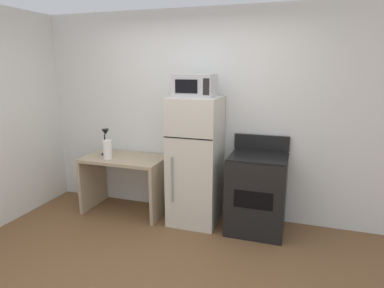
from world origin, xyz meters
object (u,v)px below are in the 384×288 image
Objects in this scene: desk at (125,174)px; refrigerator at (195,161)px; microwave at (195,86)px; desk_lamp at (105,137)px; paper_towel_roll at (107,150)px; oven_range at (257,193)px.

desk is 0.68× the size of refrigerator.
desk_lamp is at bearing 178.58° from microwave.
paper_towel_roll is 1.41m from microwave.
desk_lamp is 1.27m from refrigerator.
desk_lamp is 0.22m from paper_towel_roll.
microwave is at bearing -0.37° from desk.
oven_range is at bearing -0.42° from refrigerator.
desk is 1.73m from oven_range.
microwave is 1.44m from oven_range.
oven_range reaches higher than desk.
oven_range is at bearing 4.05° from paper_towel_roll.
paper_towel_roll reaches higher than desk.
microwave is 0.42× the size of oven_range.
refrigerator is at bearing -0.45° from desk_lamp.
desk is at bearing -179.12° from refrigerator.
paper_towel_roll is at bearing -173.01° from refrigerator.
desk_lamp reaches higher than oven_range.
refrigerator is at bearing 6.99° from paper_towel_roll.
refrigerator is at bearing 0.88° from desk.
desk is 1.53m from microwave.
refrigerator is 0.82m from oven_range.
desk_lamp is at bearing 175.01° from desk.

